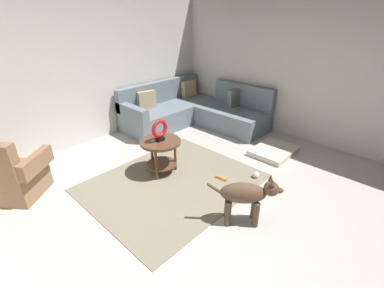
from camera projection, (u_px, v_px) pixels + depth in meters
name	position (u px, v px, depth m)	size (l,w,h in m)	color
ground_plane	(202.00, 213.00, 3.36)	(6.00, 6.00, 0.10)	beige
wall_back	(74.00, 69.00, 4.54)	(6.00, 0.12, 2.70)	silver
wall_right	(315.00, 67.00, 4.66)	(0.12, 6.00, 2.70)	silver
area_rug	(173.00, 182.00, 3.86)	(2.30, 1.90, 0.01)	gray
sectional_couch	(193.00, 112.00, 5.75)	(2.20, 2.25, 0.88)	slate
armchair	(11.00, 176.00, 3.43)	(0.97, 1.00, 0.88)	#936B4C
side_table	(161.00, 148.00, 3.93)	(0.60, 0.60, 0.54)	brown
torus_sculpture	(160.00, 130.00, 3.80)	(0.28, 0.08, 0.33)	black
dog_bed_mat	(274.00, 151.00, 4.66)	(0.80, 0.60, 0.09)	beige
dog	(247.00, 195.00, 2.99)	(0.58, 0.69, 0.63)	brown
dog_toy_ball	(256.00, 175.00, 3.95)	(0.10, 0.10, 0.10)	silver
dog_toy_rope	(221.00, 178.00, 3.93)	(0.05, 0.05, 0.18)	orange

